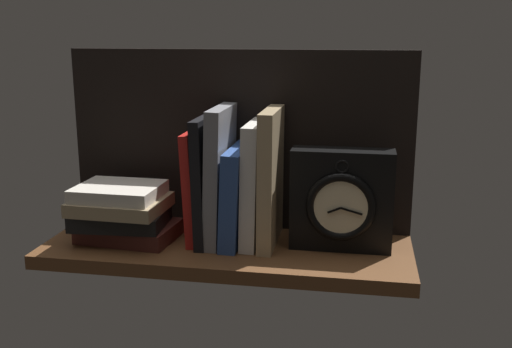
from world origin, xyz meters
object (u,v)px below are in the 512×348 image
object	(u,v)px
book_blue_modern	(237,195)
book_white_catcher	(254,183)
book_stack_side	(123,213)
book_gray_chess	(220,175)
book_black_skeptic	(207,179)
framed_clock	(341,200)
book_tan_shortstories	(271,177)
book_red_requiem	(196,185)

from	to	relation	value
book_blue_modern	book_white_catcher	distance (cm)	4.03
book_stack_side	book_gray_chess	bearing A→B (deg)	11.46
book_black_skeptic	book_gray_chess	world-z (taller)	book_gray_chess
book_black_skeptic	book_white_catcher	bearing A→B (deg)	0.00
book_black_skeptic	framed_clock	size ratio (longest dim) A/B	1.29
book_black_skeptic	book_white_catcher	size ratio (longest dim) A/B	1.04
book_tan_shortstories	book_black_skeptic	bearing A→B (deg)	180.00
book_gray_chess	book_red_requiem	bearing A→B (deg)	180.00
book_gray_chess	book_blue_modern	distance (cm)	4.84
book_red_requiem	framed_clock	distance (cm)	27.00
book_red_requiem	book_blue_modern	xyz separation A→B (cm)	(7.76, 0.00, -1.45)
book_black_skeptic	book_blue_modern	world-z (taller)	book_black_skeptic
book_black_skeptic	framed_clock	world-z (taller)	book_black_skeptic
book_white_catcher	book_red_requiem	bearing A→B (deg)	180.00
book_black_skeptic	book_stack_side	size ratio (longest dim) A/B	1.24
book_black_skeptic	book_gray_chess	xyz separation A→B (cm)	(2.53, 0.00, 0.88)
book_black_skeptic	book_white_catcher	xyz separation A→B (cm)	(8.97, 0.00, -0.45)
book_blue_modern	book_gray_chess	bearing A→B (deg)	180.00
book_red_requiem	book_tan_shortstories	size ratio (longest dim) A/B	0.83
framed_clock	book_white_catcher	bearing A→B (deg)	177.03
book_tan_shortstories	framed_clock	size ratio (longest dim) A/B	1.37
book_white_catcher	book_tan_shortstories	xyz separation A→B (cm)	(3.03, 0.00, 1.22)
book_blue_modern	book_white_catcher	world-z (taller)	book_white_catcher
book_red_requiem	book_blue_modern	bearing A→B (deg)	0.00
book_tan_shortstories	book_stack_side	world-z (taller)	book_tan_shortstories
book_tan_shortstories	framed_clock	distance (cm)	13.36
book_black_skeptic	book_gray_chess	bearing A→B (deg)	0.00
book_stack_side	book_blue_modern	bearing A→B (deg)	9.77
book_black_skeptic	book_tan_shortstories	size ratio (longest dim) A/B	0.94
book_stack_side	book_red_requiem	bearing A→B (deg)	15.25
book_gray_chess	book_tan_shortstories	bearing A→B (deg)	0.00
book_tan_shortstories	framed_clock	world-z (taller)	book_tan_shortstories
book_red_requiem	book_white_catcher	xyz separation A→B (cm)	(11.04, 0.00, 0.88)
book_stack_side	book_white_catcher	bearing A→B (deg)	8.48
book_blue_modern	book_white_catcher	size ratio (longest dim) A/B	0.79
book_tan_shortstories	book_blue_modern	bearing A→B (deg)	180.00
book_blue_modern	book_tan_shortstories	size ratio (longest dim) A/B	0.71
book_blue_modern	framed_clock	xyz separation A→B (cm)	(19.19, -0.83, 0.13)
book_blue_modern	book_tan_shortstories	world-z (taller)	book_tan_shortstories
book_gray_chess	book_tan_shortstories	world-z (taller)	book_gray_chess
book_black_skeptic	book_stack_side	bearing A→B (deg)	-166.72
book_red_requiem	book_gray_chess	size ratio (longest dim) A/B	0.82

